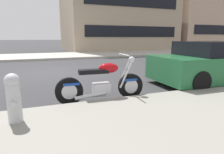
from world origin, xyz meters
name	(u,v)px	position (x,y,z in m)	size (l,w,h in m)	color
ground_plane	(54,72)	(0.00, 0.00, 0.00)	(260.00, 260.00, 0.00)	#333335
sidewalk_far_curb	(172,52)	(12.00, 7.27, 0.07)	(120.00, 5.00, 0.14)	#ADA89E
parking_stall_stripe	(69,99)	(0.00, -4.17, 0.00)	(0.12, 2.20, 0.01)	silver
parked_motorcycle	(102,84)	(0.73, -4.59, 0.42)	(2.13, 0.62, 1.11)	black
parked_car_mid_block	(213,64)	(4.73, -4.10, 0.65)	(4.07, 2.02, 1.37)	#236638
fire_hydrant	(14,97)	(-1.07, -5.49, 0.57)	(0.24, 0.36, 0.81)	#B7B7BC
townhouse_mid_block	(115,10)	(8.86, 14.58, 4.77)	(12.19, 10.11, 9.53)	tan
townhouse_behind_pole	(196,9)	(21.56, 14.54, 5.51)	(11.32, 10.01, 11.01)	tan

